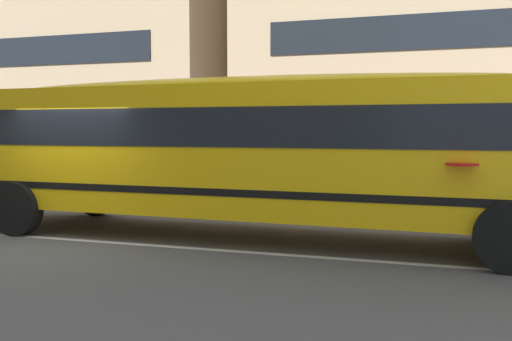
# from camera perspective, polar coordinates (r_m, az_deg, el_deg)

# --- Properties ---
(ground_plane) EXTENTS (400.00, 400.00, 0.00)m
(ground_plane) POSITION_cam_1_polar(r_m,az_deg,el_deg) (11.22, -18.29, -6.75)
(ground_plane) COLOR #54514F
(sidewalk_far) EXTENTS (120.00, 3.00, 0.01)m
(sidewalk_far) POSITION_cam_1_polar(r_m,az_deg,el_deg) (18.13, -3.48, -2.36)
(sidewalk_far) COLOR gray
(sidewalk_far) RESTS_ON ground_plane
(lane_centreline) EXTENTS (110.00, 0.16, 0.01)m
(lane_centreline) POSITION_cam_1_polar(r_m,az_deg,el_deg) (11.22, -18.29, -6.74)
(lane_centreline) COLOR silver
(lane_centreline) RESTS_ON ground_plane
(school_bus) EXTENTS (13.85, 3.47, 3.08)m
(school_bus) POSITION_cam_1_polar(r_m,az_deg,el_deg) (10.63, 0.95, 2.80)
(school_bus) COLOR yellow
(school_bus) RESTS_ON ground_plane
(apartment_block_far_left) EXTENTS (19.20, 11.27, 13.30)m
(apartment_block_far_left) POSITION_cam_1_polar(r_m,az_deg,el_deg) (30.20, -19.43, 12.73)
(apartment_block_far_left) COLOR tan
(apartment_block_far_left) RESTS_ON ground_plane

